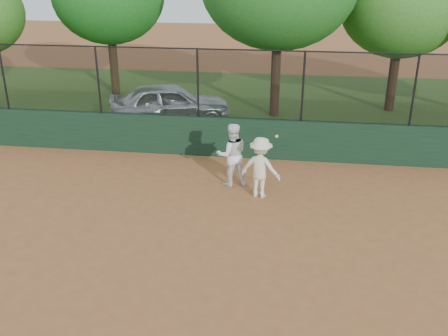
# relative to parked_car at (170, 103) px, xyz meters

# --- Properties ---
(ground) EXTENTS (80.00, 80.00, 0.00)m
(ground) POSITION_rel_parked_car_xyz_m (2.12, -9.00, -0.73)
(ground) COLOR #A35F34
(ground) RESTS_ON ground
(back_wall) EXTENTS (26.00, 0.20, 1.20)m
(back_wall) POSITION_rel_parked_car_xyz_m (2.12, -3.00, -0.13)
(back_wall) COLOR #183421
(back_wall) RESTS_ON ground
(grass_strip) EXTENTS (36.00, 12.00, 0.01)m
(grass_strip) POSITION_rel_parked_car_xyz_m (2.12, 3.00, -0.73)
(grass_strip) COLOR #2B4B17
(grass_strip) RESTS_ON ground
(parked_car) EXTENTS (4.61, 2.99, 1.46)m
(parked_car) POSITION_rel_parked_car_xyz_m (0.00, 0.00, 0.00)
(parked_car) COLOR silver
(parked_car) RESTS_ON ground
(player_second) EXTENTS (0.97, 0.85, 1.67)m
(player_second) POSITION_rel_parked_car_xyz_m (2.87, -5.02, 0.10)
(player_second) COLOR white
(player_second) RESTS_ON ground
(player_main) EXTENTS (1.11, 0.81, 1.69)m
(player_main) POSITION_rel_parked_car_xyz_m (3.66, -5.63, 0.04)
(player_main) COLOR #E9E8C6
(player_main) RESTS_ON ground
(fence_assembly) EXTENTS (26.00, 0.06, 2.00)m
(fence_assembly) POSITION_rel_parked_car_xyz_m (2.09, -3.00, 1.51)
(fence_assembly) COLOR black
(fence_assembly) RESTS_ON back_wall
(tree_3) EXTENTS (4.54, 4.12, 5.97)m
(tree_3) POSITION_rel_parked_car_xyz_m (8.13, 2.86, 3.27)
(tree_3) COLOR #392113
(tree_3) RESTS_ON ground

